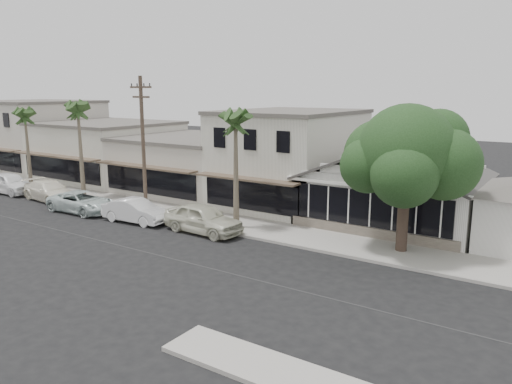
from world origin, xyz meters
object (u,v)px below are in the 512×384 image
Objects in this scene: car_0 at (203,218)px; car_1 at (136,211)px; car_2 at (82,202)px; car_3 at (50,191)px; car_4 at (10,183)px; utility_pole at (143,144)px; shade_tree at (407,156)px.

car_0 is 5.03m from car_1.
car_0 reaches higher than car_2.
car_4 is (-5.00, -0.16, 0.10)m from car_3.
car_1 is 5.00m from car_2.
utility_pole reaches higher than car_1.
shade_tree is (15.65, 3.53, 4.22)m from car_1.
car_1 is 0.91× the size of car_4.
car_0 is (5.50, -0.81, -3.94)m from utility_pole.
shade_tree is at bearing -81.60° from car_1.
car_3 reaches higher than car_1.
shade_tree is (10.65, 2.98, 4.10)m from car_0.
car_0 reaches higher than car_1.
car_2 is at bearing 97.14° from car_0.
car_4 is at bearing 97.37° from car_3.
car_0 is 11.80m from shade_tree.
car_1 is (0.50, -1.36, -4.05)m from utility_pole.
car_0 is 0.67× the size of shade_tree.
car_1 is at bearing -69.78° from utility_pole.
car_0 is 0.98× the size of car_3.
utility_pole is 1.20× the size of shade_tree.
shade_tree is at bearing -85.45° from car_4.
car_1 is at bearing -88.74° from car_3.
car_0 is at bearing -85.21° from car_3.
utility_pole is at bearing -73.11° from car_2.
shade_tree is (16.15, 2.17, 0.17)m from utility_pole.
car_4 reaches higher than car_2.
utility_pole reaches higher than car_0.
car_3 is at bearing 77.37° from car_2.
car_3 is 0.68× the size of shade_tree.
car_1 is at bearing -89.99° from car_2.
car_4 is at bearing 92.84° from car_0.
car_1 is at bearing -167.29° from shade_tree.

